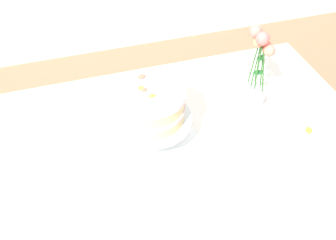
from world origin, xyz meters
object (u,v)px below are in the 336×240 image
object	(u,v)px
cake_stand	(150,121)
layer_cake	(149,105)
dining_table	(180,170)
flower_vase	(257,75)

from	to	relation	value
cake_stand	layer_cake	world-z (taller)	layer_cake
dining_table	flower_vase	bearing A→B (deg)	23.67
flower_vase	dining_table	bearing A→B (deg)	-156.33
dining_table	flower_vase	world-z (taller)	flower_vase
layer_cake	flower_vase	distance (m)	0.42
layer_cake	flower_vase	world-z (taller)	flower_vase
dining_table	flower_vase	distance (m)	0.44
layer_cake	dining_table	bearing A→B (deg)	-50.63
cake_stand	flower_vase	size ratio (longest dim) A/B	0.85
cake_stand	flower_vase	bearing A→B (deg)	6.77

